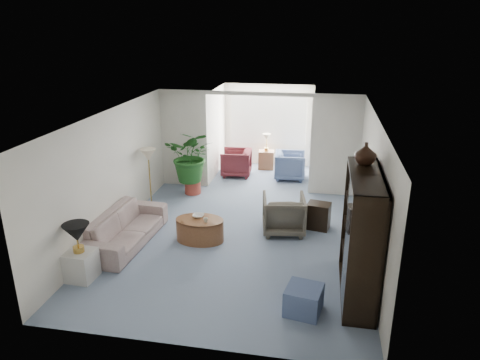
% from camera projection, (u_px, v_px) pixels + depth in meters
% --- Properties ---
extents(floor, '(6.00, 6.00, 0.00)m').
position_uv_depth(floor, '(234.00, 243.00, 8.75)').
color(floor, gray).
rests_on(floor, ground).
extents(sunroom_floor, '(2.60, 2.60, 0.00)m').
position_uv_depth(sunroom_floor, '(263.00, 176.00, 12.55)').
color(sunroom_floor, gray).
rests_on(sunroom_floor, ground).
extents(back_pier_left, '(1.20, 0.12, 2.50)m').
position_uv_depth(back_pier_left, '(184.00, 139.00, 11.43)').
color(back_pier_left, white).
rests_on(back_pier_left, ground).
extents(back_pier_right, '(1.20, 0.12, 2.50)m').
position_uv_depth(back_pier_right, '(335.00, 146.00, 10.78)').
color(back_pier_right, white).
rests_on(back_pier_right, ground).
extents(back_header, '(2.60, 0.12, 0.10)m').
position_uv_depth(back_header, '(258.00, 94.00, 10.70)').
color(back_header, white).
rests_on(back_header, back_pier_left).
extents(window_pane, '(2.20, 0.02, 1.50)m').
position_uv_depth(window_pane, '(268.00, 119.00, 13.08)').
color(window_pane, white).
extents(window_blinds, '(2.20, 0.02, 1.50)m').
position_uv_depth(window_blinds, '(268.00, 119.00, 13.05)').
color(window_blinds, white).
extents(framed_picture, '(0.04, 0.50, 0.40)m').
position_uv_depth(framed_picture, '(374.00, 169.00, 7.66)').
color(framed_picture, '#BFB599').
extents(sofa, '(0.97, 2.23, 0.64)m').
position_uv_depth(sofa, '(126.00, 228.00, 8.66)').
color(sofa, '#B4AB99').
rests_on(sofa, ground).
extents(end_table, '(0.48, 0.48, 0.50)m').
position_uv_depth(end_table, '(81.00, 265.00, 7.47)').
color(end_table, silver).
rests_on(end_table, ground).
extents(table_lamp, '(0.44, 0.44, 0.30)m').
position_uv_depth(table_lamp, '(76.00, 233.00, 7.27)').
color(table_lamp, black).
rests_on(table_lamp, end_table).
extents(floor_lamp, '(0.36, 0.36, 0.28)m').
position_uv_depth(floor_lamp, '(148.00, 155.00, 10.08)').
color(floor_lamp, '#F3E5C1').
rests_on(floor_lamp, ground).
extents(coffee_table, '(0.99, 0.99, 0.45)m').
position_uv_depth(coffee_table, '(200.00, 230.00, 8.79)').
color(coffee_table, brown).
rests_on(coffee_table, ground).
extents(coffee_bowl, '(0.23, 0.23, 0.05)m').
position_uv_depth(coffee_bowl, '(198.00, 216.00, 8.81)').
color(coffee_bowl, silver).
rests_on(coffee_bowl, coffee_table).
extents(coffee_cup, '(0.10, 0.10, 0.09)m').
position_uv_depth(coffee_cup, '(206.00, 220.00, 8.58)').
color(coffee_cup, beige).
rests_on(coffee_cup, coffee_table).
extents(wingback_chair, '(0.96, 0.98, 0.78)m').
position_uv_depth(wingback_chair, '(284.00, 214.00, 9.10)').
color(wingback_chair, '#605B4C').
rests_on(wingback_chair, ground).
extents(side_table_dark, '(0.52, 0.45, 0.55)m').
position_uv_depth(side_table_dark, '(318.00, 216.00, 9.30)').
color(side_table_dark, black).
rests_on(side_table_dark, ground).
extents(entertainment_cabinet, '(0.48, 1.80, 2.00)m').
position_uv_depth(entertainment_cabinet, '(361.00, 236.00, 6.83)').
color(entertainment_cabinet, black).
rests_on(entertainment_cabinet, ground).
extents(cabinet_urn, '(0.33, 0.33, 0.35)m').
position_uv_depth(cabinet_urn, '(366.00, 154.00, 6.90)').
color(cabinet_urn, black).
rests_on(cabinet_urn, entertainment_cabinet).
extents(ottoman, '(0.60, 0.60, 0.41)m').
position_uv_depth(ottoman, '(304.00, 300.00, 6.62)').
color(ottoman, slate).
rests_on(ottoman, ground).
extents(plant_pot, '(0.40, 0.40, 0.32)m').
position_uv_depth(plant_pot, '(193.00, 187.00, 11.23)').
color(plant_pot, '#A63D30').
rests_on(plant_pot, ground).
extents(house_plant, '(1.19, 1.03, 1.32)m').
position_uv_depth(house_plant, '(192.00, 156.00, 10.95)').
color(house_plant, '#1F531C').
rests_on(house_plant, plant_pot).
extents(sunroom_chair_blue, '(0.87, 0.85, 0.74)m').
position_uv_depth(sunroom_chair_blue, '(290.00, 166.00, 12.20)').
color(sunroom_chair_blue, slate).
rests_on(sunroom_chair_blue, ground).
extents(sunroom_chair_maroon, '(0.86, 0.84, 0.74)m').
position_uv_depth(sunroom_chair_maroon, '(236.00, 163.00, 12.46)').
color(sunroom_chair_maroon, maroon).
rests_on(sunroom_chair_maroon, ground).
extents(sunroom_table, '(0.46, 0.37, 0.54)m').
position_uv_depth(sunroom_table, '(266.00, 160.00, 13.06)').
color(sunroom_table, brown).
rests_on(sunroom_table, ground).
extents(shelf_clutter, '(0.30, 1.20, 1.06)m').
position_uv_depth(shelf_clutter, '(359.00, 229.00, 6.62)').
color(shelf_clutter, '#5D5A57').
rests_on(shelf_clutter, entertainment_cabinet).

